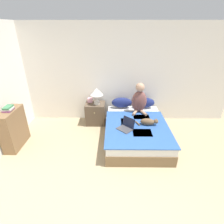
# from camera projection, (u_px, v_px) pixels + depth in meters

# --- Properties ---
(wall_back) EXTENTS (5.95, 0.05, 2.55)m
(wall_back) POSITION_uv_depth(u_px,v_px,m) (120.00, 75.00, 4.58)
(wall_back) COLOR white
(wall_back) RESTS_ON ground_plane
(bed) EXTENTS (1.39, 1.95, 0.43)m
(bed) POSITION_uv_depth(u_px,v_px,m) (136.00, 131.00, 4.10)
(bed) COLOR brown
(bed) RESTS_ON ground_plane
(pillow_near) EXTENTS (0.55, 0.21, 0.28)m
(pillow_near) POSITION_uv_depth(u_px,v_px,m) (122.00, 103.00, 4.71)
(pillow_near) COLOR navy
(pillow_near) RESTS_ON bed
(pillow_far) EXTENTS (0.55, 0.21, 0.28)m
(pillow_far) POSITION_uv_depth(u_px,v_px,m) (144.00, 103.00, 4.70)
(pillow_far) COLOR navy
(pillow_far) RESTS_ON bed
(person_sitting) EXTENTS (0.38, 0.37, 0.76)m
(person_sitting) POSITION_uv_depth(u_px,v_px,m) (139.00, 100.00, 4.38)
(person_sitting) COLOR brown
(person_sitting) RESTS_ON bed
(cat_tabby) EXTENTS (0.49, 0.21, 0.16)m
(cat_tabby) POSITION_uv_depth(u_px,v_px,m) (149.00, 122.00, 3.89)
(cat_tabby) COLOR brown
(cat_tabby) RESTS_ON bed
(laptop_open) EXTENTS (0.41, 0.41, 0.23)m
(laptop_open) POSITION_uv_depth(u_px,v_px,m) (126.00, 127.00, 3.74)
(laptop_open) COLOR #424247
(laptop_open) RESTS_ON bed
(nightstand) EXTENTS (0.51, 0.47, 0.58)m
(nightstand) POSITION_uv_depth(u_px,v_px,m) (95.00, 113.00, 4.75)
(nightstand) COLOR brown
(nightstand) RESTS_ON ground_plane
(table_lamp) EXTENTS (0.33, 0.33, 0.43)m
(table_lamp) POSITION_uv_depth(u_px,v_px,m) (97.00, 93.00, 4.46)
(table_lamp) COLOR beige
(table_lamp) RESTS_ON nightstand
(tissue_box) EXTENTS (0.12, 0.12, 0.14)m
(tissue_box) POSITION_uv_depth(u_px,v_px,m) (90.00, 100.00, 4.70)
(tissue_box) COLOR #E09EB2
(tissue_box) RESTS_ON nightstand
(bookshelf) EXTENTS (0.27, 0.71, 0.86)m
(bookshelf) POSITION_uv_depth(u_px,v_px,m) (14.00, 129.00, 3.77)
(bookshelf) COLOR brown
(bookshelf) RESTS_ON ground_plane
(book_stack_top) EXTENTS (0.21, 0.23, 0.09)m
(book_stack_top) POSITION_uv_depth(u_px,v_px,m) (8.00, 109.00, 3.56)
(book_stack_top) COLOR #844270
(book_stack_top) RESTS_ON bookshelf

